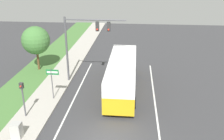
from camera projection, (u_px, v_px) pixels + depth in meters
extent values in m
cube|color=#ADA89E|center=(17.00, 137.00, 17.17)|extent=(2.80, 80.00, 0.12)
cube|color=silver|center=(54.00, 140.00, 16.96)|extent=(0.14, 30.00, 0.01)
cube|color=gold|center=(122.00, 80.00, 23.61)|extent=(2.49, 10.34, 1.45)
cube|color=white|center=(122.00, 67.00, 23.12)|extent=(2.49, 10.34, 1.18)
cube|color=black|center=(122.00, 71.00, 23.27)|extent=(2.53, 9.51, 0.89)
cube|color=white|center=(122.00, 62.00, 22.14)|extent=(1.74, 3.62, 0.24)
cylinder|color=black|center=(113.00, 72.00, 26.91)|extent=(0.28, 0.98, 0.98)
cylinder|color=black|center=(135.00, 73.00, 26.70)|extent=(0.28, 0.98, 0.98)
cylinder|color=black|center=(106.00, 101.00, 20.99)|extent=(0.28, 0.98, 0.98)
cylinder|color=black|center=(134.00, 103.00, 20.78)|extent=(0.28, 0.98, 0.98)
cylinder|color=#4C4C51|center=(67.00, 50.00, 24.79)|extent=(0.20, 0.20, 6.67)
cylinder|color=#4C4C51|center=(95.00, 20.00, 23.38)|extent=(5.86, 0.14, 0.14)
cube|color=#2D2D2D|center=(97.00, 26.00, 23.59)|extent=(0.32, 0.28, 0.90)
sphere|color=red|center=(97.00, 29.00, 23.52)|extent=(0.18, 0.18, 0.18)
cube|color=#2D2D2D|center=(109.00, 27.00, 23.50)|extent=(0.32, 0.28, 0.90)
sphere|color=red|center=(108.00, 30.00, 23.42)|extent=(0.18, 0.18, 0.18)
cylinder|color=#4C4C51|center=(24.00, 101.00, 19.08)|extent=(0.12, 0.12, 2.97)
cube|color=#2D2D2D|center=(21.00, 86.00, 18.61)|extent=(0.28, 0.24, 0.44)
sphere|color=red|center=(20.00, 86.00, 18.47)|extent=(0.14, 0.14, 0.14)
cylinder|color=#4C4C51|center=(52.00, 85.00, 21.79)|extent=(0.08, 0.08, 2.93)
cube|color=#196B33|center=(52.00, 72.00, 21.34)|extent=(1.11, 0.03, 0.47)
cube|color=white|center=(52.00, 72.00, 21.32)|extent=(0.94, 0.01, 0.17)
cube|color=#A8A8A3|center=(17.00, 130.00, 16.87)|extent=(0.68, 0.61, 1.12)
cylinder|color=brown|center=(38.00, 59.00, 28.34)|extent=(0.24, 0.24, 2.51)
sphere|color=#427538|center=(36.00, 40.00, 27.52)|extent=(3.11, 3.11, 3.11)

